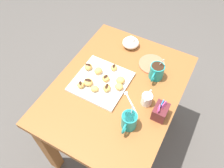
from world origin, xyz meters
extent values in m
plane|color=#514C47|center=(0.00, 0.00, 0.00)|extent=(8.00, 8.00, 0.00)
cube|color=#935628|center=(0.00, 0.00, 0.70)|extent=(0.93, 0.71, 0.04)
cube|color=#935628|center=(-0.40, -0.30, 0.34)|extent=(0.07, 0.07, 0.69)
cube|color=#935628|center=(0.40, -0.30, 0.34)|extent=(0.07, 0.07, 0.69)
cube|color=#935628|center=(-0.40, 0.30, 0.34)|extent=(0.07, 0.07, 0.69)
cube|color=white|center=(0.01, -0.10, 0.73)|extent=(0.31, 0.31, 0.02)
cylinder|color=teal|center=(-0.19, 0.17, 0.77)|extent=(0.09, 0.09, 0.10)
torus|color=teal|center=(-0.13, 0.17, 0.77)|extent=(0.06, 0.01, 0.06)
cylinder|color=#331E11|center=(-0.19, 0.17, 0.81)|extent=(0.07, 0.07, 0.01)
cylinder|color=silver|center=(-0.20, 0.17, 0.81)|extent=(0.01, 0.05, 0.12)
cylinder|color=teal|center=(0.19, 0.17, 0.77)|extent=(0.08, 0.08, 0.10)
torus|color=teal|center=(0.24, 0.17, 0.77)|extent=(0.06, 0.01, 0.06)
cylinder|color=#331E11|center=(0.19, 0.17, 0.81)|extent=(0.07, 0.07, 0.01)
cylinder|color=silver|center=(0.17, 0.17, 0.81)|extent=(0.05, 0.02, 0.12)
cylinder|color=white|center=(0.02, 0.19, 0.76)|extent=(0.06, 0.06, 0.07)
cone|color=white|center=(0.04, 0.19, 0.78)|extent=(0.02, 0.02, 0.02)
torus|color=white|center=(-0.02, 0.19, 0.76)|extent=(0.05, 0.01, 0.05)
cylinder|color=white|center=(0.02, 0.19, 0.79)|extent=(0.05, 0.05, 0.01)
cube|color=#561E23|center=(0.06, 0.29, 0.76)|extent=(0.09, 0.07, 0.08)
cube|color=#EA4C93|center=(0.08, 0.28, 0.81)|extent=(0.04, 0.02, 0.03)
cube|color=#EA4C93|center=(0.04, 0.29, 0.81)|extent=(0.04, 0.02, 0.03)
cube|color=#2D84D1|center=(0.04, 0.28, 0.81)|extent=(0.04, 0.01, 0.03)
ellipsoid|color=white|center=(-0.35, -0.08, 0.75)|extent=(0.11, 0.11, 0.06)
sphere|color=silver|center=(-0.35, -0.08, 0.77)|extent=(0.06, 0.06, 0.06)
ellipsoid|color=green|center=(-0.34, -0.08, 0.79)|extent=(0.03, 0.02, 0.01)
cylinder|color=#E5704C|center=(-0.26, 0.11, 0.73)|extent=(0.17, 0.17, 0.01)
cube|color=silver|center=(0.06, 0.12, 0.73)|extent=(0.10, 0.12, 0.00)
ellipsoid|color=silver|center=(0.01, 0.07, 0.73)|extent=(0.03, 0.02, 0.01)
ellipsoid|color=#DBA351|center=(-0.03, -0.21, 0.76)|extent=(0.06, 0.06, 0.04)
ellipsoid|color=black|center=(-0.03, -0.21, 0.78)|extent=(0.02, 0.04, 0.00)
ellipsoid|color=#DBA351|center=(0.07, -0.15, 0.76)|extent=(0.06, 0.06, 0.04)
ellipsoid|color=black|center=(0.07, -0.15, 0.78)|extent=(0.03, 0.04, 0.00)
ellipsoid|color=#DBA351|center=(-0.01, -0.08, 0.75)|extent=(0.05, 0.06, 0.03)
ellipsoid|color=black|center=(-0.01, -0.08, 0.77)|extent=(0.04, 0.03, 0.00)
ellipsoid|color=#DBA351|center=(-0.03, -0.14, 0.76)|extent=(0.07, 0.06, 0.04)
ellipsoid|color=#DBA351|center=(-0.03, 0.01, 0.76)|extent=(0.06, 0.06, 0.04)
ellipsoid|color=#DBA351|center=(0.05, -0.04, 0.75)|extent=(0.06, 0.05, 0.03)
ellipsoid|color=black|center=(0.05, -0.04, 0.77)|extent=(0.04, 0.02, 0.00)
ellipsoid|color=#DBA351|center=(0.11, -0.18, 0.76)|extent=(0.06, 0.06, 0.04)
ellipsoid|color=black|center=(0.11, -0.18, 0.77)|extent=(0.03, 0.03, 0.00)
ellipsoid|color=#DBA351|center=(0.09, -0.10, 0.75)|extent=(0.06, 0.06, 0.03)
ellipsoid|color=#DBA351|center=(0.01, 0.02, 0.76)|extent=(0.05, 0.06, 0.03)
ellipsoid|color=#DBA351|center=(-0.10, -0.08, 0.75)|extent=(0.05, 0.04, 0.03)
ellipsoid|color=black|center=(-0.10, -0.08, 0.77)|extent=(0.03, 0.02, 0.00)
camera|label=1|loc=(0.70, 0.35, 1.81)|focal=36.56mm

